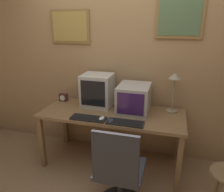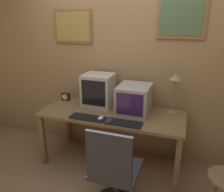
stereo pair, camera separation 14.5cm
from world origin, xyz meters
The scene contains 11 objects.
wall_back centered at (0.00, 1.27, 1.31)m, with size 8.00×0.08×2.60m.
desk centered at (0.00, 0.85, 0.65)m, with size 1.76×0.72×0.73m.
monitor_left centered at (-0.25, 1.03, 0.94)m, with size 0.38×0.35×0.42m.
monitor_right centered at (0.25, 0.96, 0.90)m, with size 0.38×0.46×0.34m.
keyboard_main centered at (-0.21, 0.58, 0.74)m, with size 0.41×0.15×0.03m.
keyboard_side centered at (0.23, 0.58, 0.74)m, with size 0.41×0.15×0.03m.
mouse_near_keyboard centered at (0.06, 0.57, 0.75)m, with size 0.06×0.11×0.03m.
mouse_far_corner centered at (-0.05, 0.60, 0.75)m, with size 0.06×0.11×0.04m.
desk_clock centered at (-0.77, 1.06, 0.78)m, with size 0.11×0.07×0.11m.
desk_lamp centered at (0.71, 1.07, 1.10)m, with size 0.15×0.15×0.49m.
office_chair centered at (0.28, 0.12, 0.40)m, with size 0.47×0.47×0.93m.
Camera 2 is at (0.82, -1.50, 1.79)m, focal length 35.00 mm.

